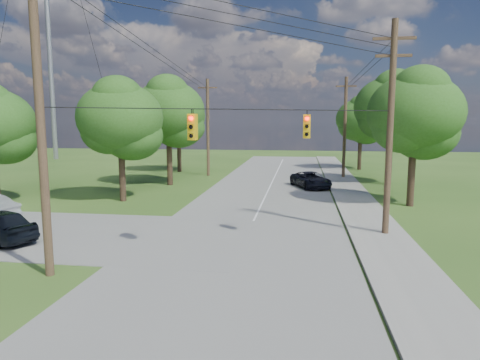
% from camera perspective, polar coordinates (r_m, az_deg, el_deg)
% --- Properties ---
extents(ground, '(140.00, 140.00, 0.00)m').
position_cam_1_polar(ground, '(15.62, -9.92, -13.71)').
color(ground, '#30541C').
rests_on(ground, ground).
extents(main_road, '(10.00, 100.00, 0.03)m').
position_cam_1_polar(main_road, '(19.81, 0.20, -8.85)').
color(main_road, gray).
rests_on(main_road, ground).
extents(sidewalk_east, '(2.60, 100.00, 0.12)m').
position_cam_1_polar(sidewalk_east, '(20.05, 19.78, -8.99)').
color(sidewalk_east, '#98968E').
rests_on(sidewalk_east, ground).
extents(pole_sw, '(2.00, 0.32, 12.00)m').
position_cam_1_polar(pole_sw, '(16.92, -25.18, 8.87)').
color(pole_sw, brown).
rests_on(pole_sw, ground).
extents(pole_ne, '(2.00, 0.32, 10.50)m').
position_cam_1_polar(pole_ne, '(22.21, 19.39, 6.80)').
color(pole_ne, brown).
rests_on(pole_ne, ground).
extents(pole_north_e, '(2.00, 0.32, 10.00)m').
position_cam_1_polar(pole_north_e, '(44.01, 13.80, 6.89)').
color(pole_north_e, brown).
rests_on(pole_north_e, ground).
extents(pole_north_w, '(2.00, 0.32, 10.00)m').
position_cam_1_polar(pole_north_w, '(44.84, -4.30, 7.11)').
color(pole_north_w, brown).
rests_on(pole_north_w, ground).
extents(power_lines, '(13.93, 29.62, 4.93)m').
position_cam_1_polar(power_lines, '(25.75, 1.15, 15.55)').
color(power_lines, black).
rests_on(power_lines, ground).
extents(traffic_signals, '(4.91, 3.27, 1.05)m').
position_cam_1_polar(traffic_signals, '(18.34, 1.70, 7.19)').
color(traffic_signals, '#E0B00D').
rests_on(traffic_signals, ground).
extents(radio_mast, '(0.70, 0.70, 45.00)m').
position_cam_1_polar(radio_mast, '(72.09, -24.36, 20.68)').
color(radio_mast, gray).
rests_on(radio_mast, ground).
extents(tree_w_near, '(6.00, 6.00, 8.40)m').
position_cam_1_polar(tree_w_near, '(31.43, -15.70, 7.97)').
color(tree_w_near, '#433021').
rests_on(tree_w_near, ground).
extents(tree_w_mid, '(6.40, 6.40, 9.22)m').
position_cam_1_polar(tree_w_mid, '(38.59, -9.52, 9.06)').
color(tree_w_mid, '#433021').
rests_on(tree_w_mid, ground).
extents(tree_w_far, '(6.00, 6.00, 8.73)m').
position_cam_1_polar(tree_w_far, '(48.73, -8.20, 8.43)').
color(tree_w_far, '#433021').
rests_on(tree_w_far, ground).
extents(tree_e_near, '(6.20, 6.20, 8.81)m').
position_cam_1_polar(tree_e_near, '(30.70, 22.28, 8.30)').
color(tree_e_near, '#433021').
rests_on(tree_e_near, ground).
extents(tree_e_mid, '(6.60, 6.60, 9.64)m').
position_cam_1_polar(tree_e_mid, '(40.58, 19.57, 9.12)').
color(tree_e_mid, '#433021').
rests_on(tree_e_mid, ground).
extents(tree_e_far, '(5.80, 5.80, 8.32)m').
position_cam_1_polar(tree_e_far, '(52.25, 15.83, 7.81)').
color(tree_e_far, '#433021').
rests_on(tree_e_far, ground).
extents(car_main_north, '(3.91, 5.31, 1.34)m').
position_cam_1_polar(car_main_north, '(37.17, 9.40, 0.02)').
color(car_main_north, black).
rests_on(car_main_north, main_road).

